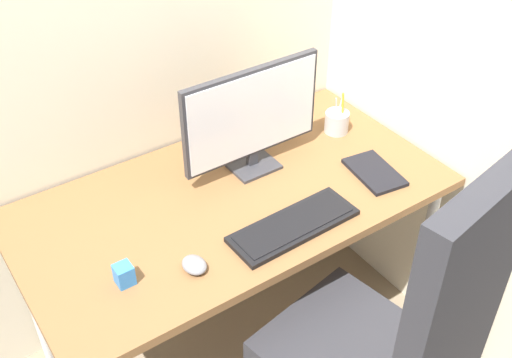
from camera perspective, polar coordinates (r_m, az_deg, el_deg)
ground_plane at (r=2.66m, az=-1.79°, el=-14.22°), size 8.00×8.00×0.00m
desk at (r=2.16m, az=-2.15°, el=-2.73°), size 1.46×0.77×0.76m
office_chair at (r=1.87m, az=12.37°, el=-14.57°), size 0.57×0.62×1.30m
monitor at (r=2.13m, az=-0.36°, el=5.73°), size 0.53×0.13×0.39m
keyboard at (r=1.99m, az=3.45°, el=-4.25°), size 0.43×0.16×0.02m
mouse at (r=1.86m, az=-5.65°, el=-7.80°), size 0.07×0.09×0.03m
pen_holder at (r=2.43m, az=7.39°, el=5.21°), size 0.09×0.09×0.16m
notebook at (r=2.25m, az=10.76°, el=0.61°), size 0.17×0.24×0.01m
desk_clamp_accessory at (r=1.84m, az=-11.95°, el=-8.53°), size 0.05×0.05×0.07m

